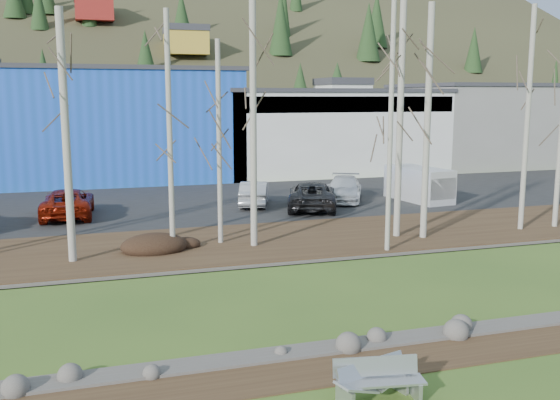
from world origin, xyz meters
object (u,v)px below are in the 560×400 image
object	(u,v)px
car_3	(254,193)
bench_damaged	(373,380)
car_4	(312,195)
van_white	(421,184)
car_5	(344,189)
bench_intact	(379,380)
car_2	(68,203)

from	to	relation	value
car_3	bench_damaged	bearing A→B (deg)	99.47
car_4	van_white	size ratio (longest dim) A/B	1.16
bench_damaged	car_5	xyz separation A→B (m)	(8.97, 22.43, 0.45)
bench_intact	car_3	bearing A→B (deg)	91.09
car_3	car_4	size ratio (longest dim) A/B	0.78
car_2	van_white	size ratio (longest dim) A/B	1.12
bench_damaged	car_3	bearing A→B (deg)	65.57
van_white	car_3	bearing A→B (deg)	164.00
car_3	van_white	distance (m)	9.84
car_2	car_4	world-z (taller)	car_4
car_3	van_white	bearing A→B (deg)	-169.87
bench_damaged	car_4	xyz separation A→B (m)	(6.23, 20.44, 0.50)
car_3	car_4	xyz separation A→B (m)	(2.74, -1.95, 0.06)
van_white	car_5	bearing A→B (deg)	153.59
bench_intact	car_4	distance (m)	21.49
car_2	van_white	world-z (taller)	van_white
car_2	van_white	distance (m)	19.69
car_3	van_white	size ratio (longest dim) A/B	0.90
van_white	car_2	bearing A→B (deg)	169.32
bench_intact	car_5	distance (m)	24.26
car_3	van_white	world-z (taller)	van_white
car_4	bench_damaged	bearing A→B (deg)	93.59
bench_damaged	car_3	size ratio (longest dim) A/B	0.44
car_2	car_3	bearing A→B (deg)	-174.81
car_2	bench_intact	bearing A→B (deg)	109.20
bench_intact	car_3	size ratio (longest dim) A/B	0.44
bench_damaged	car_2	distance (m)	22.91
bench_intact	van_white	world-z (taller)	van_white
car_2	van_white	bearing A→B (deg)	179.91
car_3	car_5	size ratio (longest dim) A/B	0.87
bench_intact	car_5	bearing A→B (deg)	78.19
bench_damaged	car_4	world-z (taller)	car_4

